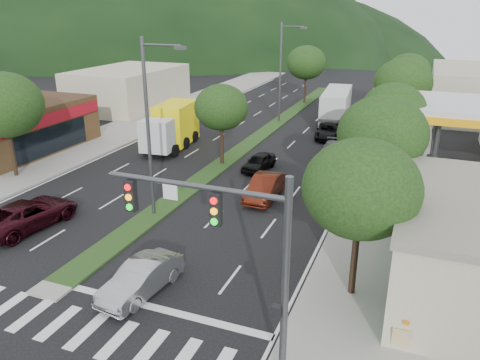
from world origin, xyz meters
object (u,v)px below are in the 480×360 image
at_px(streetlight_mid, 282,68).
at_px(a_frame_sign, 401,334).
at_px(traffic_signal, 237,243).
at_px(car_queue_a, 259,162).
at_px(suv_maroon, 29,214).
at_px(car_queue_b, 332,150).
at_px(tree_r_a, 361,189).
at_px(box_truck, 172,127).
at_px(car_queue_d, 329,131).
at_px(tree_r_d, 403,83).
at_px(tree_l_a, 4,105).
at_px(sedan_silver, 141,278).
at_px(car_queue_c, 265,187).
at_px(tree_r_c, 393,110).
at_px(tree_med_near, 221,107).
at_px(tree_med_far, 306,63).
at_px(tree_r_b, 382,134).
at_px(streetlight_near, 151,121).
at_px(tree_r_e, 408,72).
at_px(motorhome, 336,106).

height_order(streetlight_mid, a_frame_sign, streetlight_mid).
distance_m(traffic_signal, car_queue_a, 20.60).
height_order(traffic_signal, suv_maroon, traffic_signal).
bearing_deg(car_queue_b, car_queue_a, -133.18).
height_order(tree_r_a, box_truck, tree_r_a).
xyz_separation_m(car_queue_d, a_frame_sign, (7.98, -27.41, 0.06)).
xyz_separation_m(car_queue_b, a_frame_sign, (6.59, -21.60, 0.12)).
height_order(tree_r_d, tree_l_a, tree_l_a).
bearing_deg(sedan_silver, car_queue_a, 99.99).
height_order(suv_maroon, car_queue_c, suv_maroon).
bearing_deg(a_frame_sign, tree_l_a, 160.49).
bearing_deg(car_queue_a, box_truck, 168.03).
relative_size(tree_r_a, car_queue_c, 1.48).
distance_m(tree_r_c, tree_med_near, 12.17).
bearing_deg(car_queue_b, car_queue_d, 101.80).
xyz_separation_m(tree_med_far, a_frame_sign, (14.10, -42.84, -4.28)).
height_order(tree_r_b, streetlight_near, streetlight_near).
distance_m(sedan_silver, car_queue_b, 22.15).
xyz_separation_m(tree_r_b, tree_med_near, (-12.00, 6.00, -0.61)).
height_order(tree_r_e, tree_med_far, tree_med_far).
relative_size(tree_r_b, a_frame_sign, 5.37).
relative_size(tree_r_b, tree_r_e, 1.03).
bearing_deg(car_queue_d, car_queue_a, -111.08).
height_order(tree_l_a, streetlight_near, streetlight_near).
relative_size(tree_r_a, tree_l_a, 0.92).
distance_m(car_queue_b, car_queue_d, 5.98).
xyz_separation_m(tree_r_e, streetlight_mid, (-11.79, -7.00, 0.69)).
xyz_separation_m(tree_r_c, tree_r_e, (0.00, 20.00, 0.14)).
xyz_separation_m(tree_r_a, car_queue_a, (-8.92, 13.76, -4.21)).
relative_size(tree_r_e, car_queue_c, 1.49).
height_order(box_truck, a_frame_sign, box_truck).
bearing_deg(tree_r_e, car_queue_b, -104.59).
height_order(streetlight_near, car_queue_b, streetlight_near).
height_order(suv_maroon, car_queue_b, suv_maroon).
height_order(tree_r_b, car_queue_c, tree_r_b).
relative_size(tree_r_e, motorhome, 0.74).
xyz_separation_m(tree_med_near, streetlight_mid, (0.21, 15.00, 1.16)).
bearing_deg(sedan_silver, tree_r_e, 85.89).
bearing_deg(suv_maroon, streetlight_mid, -93.55).
xyz_separation_m(suv_maroon, car_queue_a, (8.61, 13.60, -0.15)).
height_order(traffic_signal, a_frame_sign, traffic_signal).
xyz_separation_m(car_queue_a, car_queue_c, (2.14, -5.00, 0.13)).
distance_m(tree_r_d, suv_maroon, 31.53).
bearing_deg(tree_r_a, car_queue_a, 122.94).
relative_size(car_queue_d, box_truck, 0.63).
distance_m(tree_r_d, a_frame_sign, 29.26).
relative_size(tree_med_near, streetlight_mid, 0.60).
distance_m(tree_r_d, sedan_silver, 30.55).
bearing_deg(suv_maroon, motorhome, -102.22).
distance_m(streetlight_near, streetlight_mid, 25.00).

